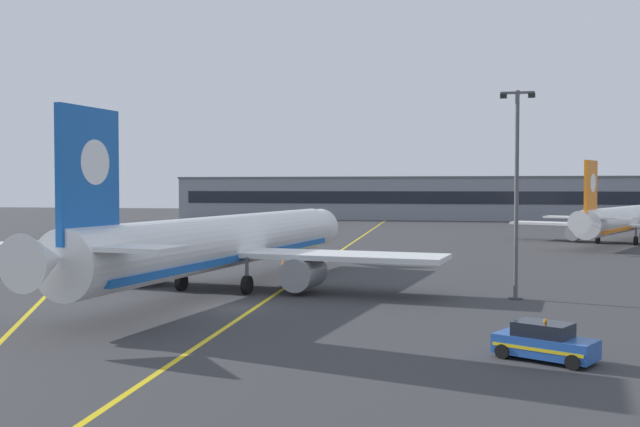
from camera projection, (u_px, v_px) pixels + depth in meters
ground_plane at (232, 308)px, 44.91m from camera, size 400.00×400.00×0.00m
taxiway_centreline at (326, 260)px, 74.28m from camera, size 8.46×179.83×0.01m
taxiway_lead_in_stripe at (45, 297)px, 49.68m from camera, size 25.09×54.75×0.01m
airliner_foreground at (225, 243)px, 53.27m from camera, size 32.36×41.44×11.65m
airliner_background at (620, 221)px, 96.14m from camera, size 28.30×35.53×10.56m
apron_lamp_post at (517, 191)px, 48.34m from camera, size 2.24×0.90×13.83m
service_car_nearest at (545, 343)px, 31.33m from camera, size 4.55×3.58×1.79m
safety_cone_by_nose_gear at (283, 262)px, 70.32m from camera, size 0.44×0.44×0.55m
safety_cone_by_port_wing at (29, 275)px, 60.01m from camera, size 0.44×0.44×0.55m
terminal_building at (440, 198)px, 168.30m from camera, size 123.61×12.40×9.91m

